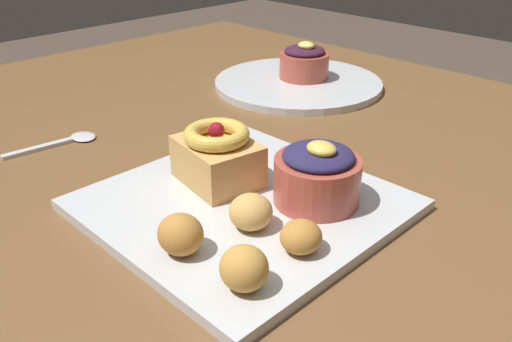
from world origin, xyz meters
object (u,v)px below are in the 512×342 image
at_px(fritter_back, 181,234).
at_px(back_plate, 298,83).
at_px(back_ramekin, 304,62).
at_px(spoon, 64,141).
at_px(fritter_middle, 301,237).
at_px(fritter_extra, 244,268).
at_px(front_plate, 243,205).
at_px(berry_ramekin, 317,175).
at_px(fritter_front, 251,212).
at_px(cake_slice, 217,156).

bearing_deg(fritter_back, back_plate, 119.60).
bearing_deg(fritter_back, back_ramekin, 118.89).
distance_m(fritter_back, spoon, 0.34).
bearing_deg(fritter_middle, fritter_extra, -89.24).
height_order(front_plate, back_plate, same).
distance_m(fritter_middle, fritter_back, 0.11).
bearing_deg(fritter_middle, berry_ramekin, 120.60).
xyz_separation_m(fritter_extra, back_ramekin, (-0.35, 0.48, 0.01)).
xyz_separation_m(fritter_middle, fritter_extra, (0.00, -0.07, 0.00)).
bearing_deg(back_plate, fritter_back, -60.40).
relative_size(fritter_middle, fritter_back, 0.91).
relative_size(fritter_front, back_plate, 0.15).
bearing_deg(back_ramekin, fritter_extra, -54.26).
bearing_deg(fritter_extra, fritter_middle, 90.76).
relative_size(berry_ramekin, spoon, 0.73).
height_order(fritter_front, fritter_extra, fritter_extra).
relative_size(fritter_front, spoon, 0.34).
bearing_deg(fritter_middle, back_plate, 131.32).
relative_size(front_plate, fritter_middle, 7.34).
height_order(cake_slice, fritter_middle, cake_slice).
relative_size(cake_slice, fritter_back, 2.37).
height_order(fritter_middle, spoon, fritter_middle).
height_order(cake_slice, spoon, cake_slice).
bearing_deg(cake_slice, berry_ramekin, 22.44).
bearing_deg(front_plate, back_ramekin, 122.19).
bearing_deg(fritter_back, front_plate, 105.25).
distance_m(cake_slice, fritter_back, 0.14).
relative_size(back_plate, spoon, 2.35).
bearing_deg(front_plate, cake_slice, 169.54).
height_order(fritter_back, spoon, fritter_back).
bearing_deg(cake_slice, fritter_extra, -34.75).
xyz_separation_m(fritter_back, spoon, (-0.33, 0.05, -0.03)).
distance_m(fritter_extra, back_plate, 0.58).
height_order(back_ramekin, spoon, back_ramekin).
relative_size(fritter_middle, back_plate, 0.13).
distance_m(front_plate, cake_slice, 0.06).
distance_m(fritter_front, fritter_extra, 0.09).
relative_size(fritter_extra, back_ramekin, 0.48).
xyz_separation_m(berry_ramekin, back_plate, (-0.29, 0.31, -0.04)).
xyz_separation_m(fritter_front, fritter_extra, (0.06, -0.07, 0.00)).
bearing_deg(berry_ramekin, fritter_front, -98.59).
bearing_deg(berry_ramekin, spoon, -163.35).
relative_size(fritter_front, fritter_middle, 1.09).
relative_size(fritter_back, spoon, 0.35).
distance_m(berry_ramekin, fritter_back, 0.16).
xyz_separation_m(fritter_middle, back_plate, (-0.34, 0.39, -0.02)).
relative_size(front_plate, cake_slice, 2.83).
xyz_separation_m(berry_ramekin, back_ramekin, (-0.30, 0.33, -0.00)).
distance_m(fritter_extra, back_ramekin, 0.59).
distance_m(front_plate, fritter_extra, 0.15).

